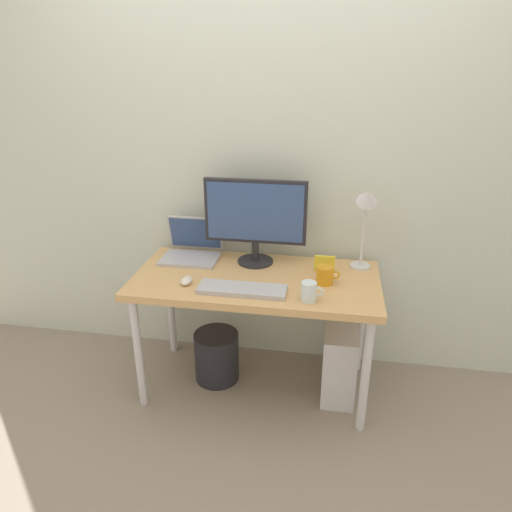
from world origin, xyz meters
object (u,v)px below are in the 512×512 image
object	(u,v)px
laptop	(192,248)
keyboard	(242,289)
mouse	(186,281)
computer_tower	(339,360)
monitor	(255,217)
photo_frame	(324,264)
wastebasket	(217,356)
desk_lamp	(366,210)
glass_cup	(309,292)
coffee_mug	(325,275)
desk	(256,288)

from	to	relation	value
laptop	keyboard	size ratio (longest dim) A/B	0.73
mouse	computer_tower	bearing A→B (deg)	11.47
computer_tower	monitor	bearing A→B (deg)	162.13
monitor	computer_tower	xyz separation A→B (m)	(0.50, -0.16, -0.76)
photo_frame	wastebasket	size ratio (longest dim) A/B	0.37
laptop	keyboard	world-z (taller)	laptop
mouse	photo_frame	bearing A→B (deg)	20.94
desk_lamp	glass_cup	world-z (taller)	desk_lamp
coffee_mug	computer_tower	xyz separation A→B (m)	(0.11, 0.04, -0.54)
monitor	desk_lamp	bearing A→B (deg)	0.09
desk	glass_cup	world-z (taller)	glass_cup
glass_cup	photo_frame	size ratio (longest dim) A/B	0.98
monitor	photo_frame	size ratio (longest dim) A/B	5.11
laptop	glass_cup	world-z (taller)	laptop
glass_cup	desk	bearing A→B (deg)	143.16
monitor	keyboard	size ratio (longest dim) A/B	1.28
desk	monitor	world-z (taller)	monitor
mouse	glass_cup	distance (m)	0.64
monitor	desk_lamp	distance (m)	0.59
coffee_mug	computer_tower	distance (m)	0.55
laptop	computer_tower	world-z (taller)	laptop
desk_lamp	keyboard	size ratio (longest dim) A/B	1.09
mouse	desk_lamp	bearing A→B (deg)	20.23
monitor	computer_tower	distance (m)	0.93
laptop	glass_cup	bearing A→B (deg)	-31.03
keyboard	coffee_mug	distance (m)	0.43
photo_frame	wastebasket	bearing A→B (deg)	-170.69
coffee_mug	photo_frame	size ratio (longest dim) A/B	1.10
wastebasket	coffee_mug	bearing A→B (deg)	-4.33
monitor	photo_frame	distance (m)	0.45
desk	coffee_mug	bearing A→B (deg)	-2.82
photo_frame	desk_lamp	bearing A→B (deg)	17.68
mouse	photo_frame	size ratio (longest dim) A/B	0.82
desk_lamp	keyboard	world-z (taller)	desk_lamp
mouse	coffee_mug	size ratio (longest dim) A/B	0.74
glass_cup	keyboard	bearing A→B (deg)	173.14
laptop	coffee_mug	xyz separation A→B (m)	(0.77, -0.22, -0.01)
desk_lamp	wastebasket	world-z (taller)	desk_lamp
laptop	keyboard	xyz separation A→B (m)	(0.37, -0.38, -0.05)
keyboard	coffee_mug	bearing A→B (deg)	21.90
desk	desk_lamp	bearing A→B (deg)	18.84
desk	photo_frame	bearing A→B (deg)	19.47
glass_cup	computer_tower	world-z (taller)	glass_cup
laptop	photo_frame	world-z (taller)	laptop
computer_tower	laptop	bearing A→B (deg)	168.46
monitor	computer_tower	bearing A→B (deg)	-17.87
glass_cup	wastebasket	size ratio (longest dim) A/B	0.36
mouse	laptop	bearing A→B (deg)	101.55
laptop	photo_frame	bearing A→B (deg)	-5.85
keyboard	mouse	world-z (taller)	mouse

